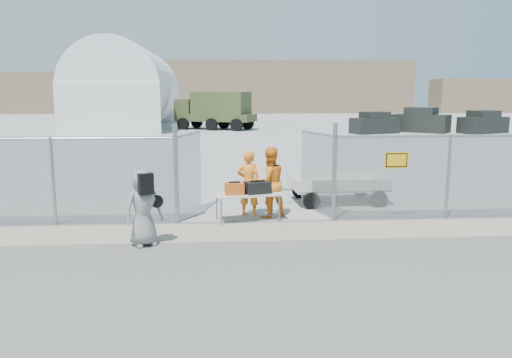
{
  "coord_description": "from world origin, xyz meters",
  "views": [
    {
      "loc": [
        -0.85,
        -10.38,
        3.2
      ],
      "look_at": [
        0.0,
        2.0,
        1.1
      ],
      "focal_mm": 35.0,
      "sensor_mm": 36.0,
      "label": 1
    }
  ],
  "objects": [
    {
      "name": "utility_trailer",
      "position": [
        2.6,
        4.08,
        0.44
      ],
      "size": [
        3.72,
        2.07,
        0.88
      ],
      "primitive_type": null,
      "rotation": [
        0.0,
        0.0,
        0.06
      ],
      "color": "beige",
      "rests_on": "ground"
    },
    {
      "name": "visitor",
      "position": [
        -2.54,
        0.12,
        0.82
      ],
      "size": [
        0.96,
        0.85,
        1.65
      ],
      "primitive_type": "imported",
      "rotation": [
        0.0,
        0.0,
        0.51
      ],
      "color": "gray",
      "rests_on": "ground"
    },
    {
      "name": "parked_vehicle_near",
      "position": [
        11.85,
        30.54,
        0.88
      ],
      "size": [
        4.26,
        2.94,
        1.76
      ],
      "primitive_type": null,
      "rotation": [
        0.0,
        0.0,
        0.33
      ],
      "color": "black",
      "rests_on": "ground"
    },
    {
      "name": "military_truck",
      "position": [
        -1.4,
        36.39,
        1.73
      ],
      "size": [
        7.71,
        5.41,
        3.46
      ],
      "primitive_type": null,
      "rotation": [
        0.0,
        0.0,
        -0.42
      ],
      "color": "#414C27",
      "rests_on": "ground"
    },
    {
      "name": "folding_table",
      "position": [
        -0.21,
        2.08,
        0.36
      ],
      "size": [
        1.8,
        1.04,
        0.72
      ],
      "primitive_type": null,
      "rotation": [
        0.0,
        0.0,
        0.21
      ],
      "color": "beige",
      "rests_on": "ground"
    },
    {
      "name": "black_duffel",
      "position": [
        0.05,
        2.05,
        0.87
      ],
      "size": [
        0.7,
        0.53,
        0.3
      ],
      "primitive_type": "cube",
      "rotation": [
        0.0,
        0.0,
        0.29
      ],
      "color": "black",
      "rests_on": "folding_table"
    },
    {
      "name": "distant_hills",
      "position": [
        5.0,
        78.0,
        4.5
      ],
      "size": [
        140.0,
        6.0,
        9.0
      ],
      "primitive_type": null,
      "color": "#7F684F",
      "rests_on": "ground"
    },
    {
      "name": "tarmac_inside",
      "position": [
        0.0,
        42.0,
        0.01
      ],
      "size": [
        160.0,
        80.0,
        0.01
      ],
      "primitive_type": "cube",
      "color": "#969696",
      "rests_on": "ground"
    },
    {
      "name": "parked_vehicle_far",
      "position": [
        21.04,
        30.21,
        0.93
      ],
      "size": [
        4.5,
        3.22,
        1.86
      ],
      "primitive_type": null,
      "rotation": [
        0.0,
        0.0,
        0.37
      ],
      "color": "black",
      "rests_on": "ground"
    },
    {
      "name": "ground",
      "position": [
        0.0,
        0.0,
        0.0
      ],
      "size": [
        160.0,
        160.0,
        0.0
      ],
      "primitive_type": "plane",
      "color": "#535353"
    },
    {
      "name": "security_worker_left",
      "position": [
        -0.15,
        2.62,
        0.88
      ],
      "size": [
        0.75,
        0.62,
        1.77
      ],
      "primitive_type": "imported",
      "rotation": [
        0.0,
        0.0,
        2.8
      ],
      "color": "orange",
      "rests_on": "ground"
    },
    {
      "name": "chain_link_fence",
      "position": [
        0.0,
        2.0,
        1.1
      ],
      "size": [
        40.0,
        0.2,
        2.2
      ],
      "primitive_type": null,
      "color": "gray",
      "rests_on": "ground"
    },
    {
      "name": "dirt_strip",
      "position": [
        0.0,
        1.0,
        0.01
      ],
      "size": [
        44.0,
        1.6,
        0.01
      ],
      "primitive_type": "cube",
      "color": "tan",
      "rests_on": "ground"
    },
    {
      "name": "parked_vehicle_mid",
      "position": [
        16.25,
        31.66,
        1.04
      ],
      "size": [
        4.89,
        4.51,
        2.08
      ],
      "primitive_type": null,
      "rotation": [
        0.0,
        0.0,
        -0.68
      ],
      "color": "black",
      "rests_on": "ground"
    },
    {
      "name": "orange_bag",
      "position": [
        -0.55,
        1.96,
        0.87
      ],
      "size": [
        0.5,
        0.35,
        0.29
      ],
      "primitive_type": "cube",
      "rotation": [
        0.0,
        0.0,
        0.09
      ],
      "color": "#CB5017",
      "rests_on": "folding_table"
    },
    {
      "name": "quonset_hangar",
      "position": [
        -10.0,
        40.0,
        4.0
      ],
      "size": [
        9.0,
        18.0,
        8.0
      ],
      "primitive_type": null,
      "color": "white",
      "rests_on": "ground"
    },
    {
      "name": "security_worker_right",
      "position": [
        0.39,
        2.48,
        0.93
      ],
      "size": [
        1.1,
        0.98,
        1.86
      ],
      "primitive_type": "imported",
      "rotation": [
        0.0,
        0.0,
        3.51
      ],
      "color": "orange",
      "rests_on": "ground"
    }
  ]
}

